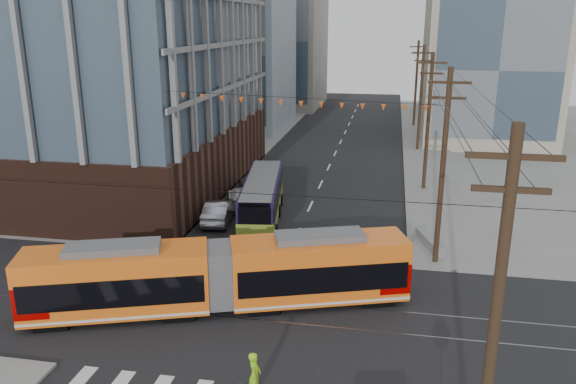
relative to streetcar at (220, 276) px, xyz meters
name	(u,v)px	position (x,y,z in m)	size (l,w,h in m)	color
ground	(239,356)	(1.93, -3.75, -1.73)	(160.00, 160.00, 0.00)	slate
office_building	(43,8)	(-20.07, 19.25, 12.57)	(30.00, 25.00, 28.60)	#381E16
bg_bldg_nw_near	(217,56)	(-15.07, 48.25, 7.27)	(18.00, 16.00, 18.00)	#8C99A5
bg_bldg_ne_near	(488,70)	(17.93, 44.25, 6.27)	(14.00, 14.00, 16.00)	gray
bg_bldg_nw_far	(272,43)	(-12.07, 68.25, 8.27)	(16.00, 18.00, 20.00)	gray
bg_bldg_ne_far	(481,66)	(19.93, 64.25, 5.27)	(16.00, 16.00, 14.00)	#8C99A5
utility_pole_near	(493,335)	(10.43, -9.75, 3.77)	(0.30, 0.30, 11.00)	black
utility_pole_far	(416,84)	(10.43, 52.25, 3.77)	(0.30, 0.30, 11.00)	black
streetcar	(220,276)	(0.00, 0.00, 0.00)	(17.96, 2.53, 3.46)	orange
city_bus	(262,198)	(-0.97, 12.94, -0.22)	(2.31, 10.65, 3.02)	#181034
parked_car_silver	(220,211)	(-3.72, 11.80, -0.95)	(1.65, 4.73, 1.56)	gray
parked_car_white	(242,196)	(-3.15, 15.72, -1.06)	(1.87, 4.60, 1.34)	silver
parked_car_grey	(254,185)	(-3.02, 18.97, -1.09)	(2.13, 4.61, 1.28)	#525253
pedestrian	(255,375)	(3.18, -6.16, -0.81)	(0.67, 0.44, 1.83)	#91E219
jersey_barrier	(429,243)	(10.23, 9.54, -1.38)	(0.80, 3.54, 0.71)	gray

